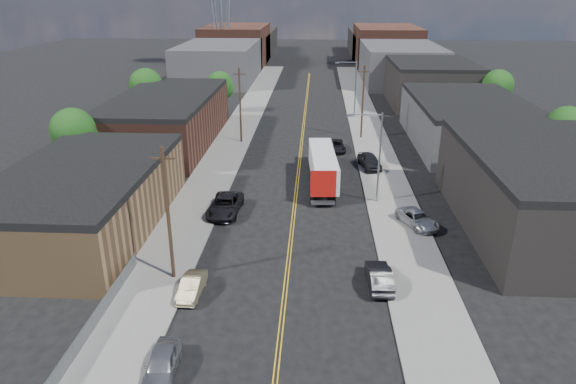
# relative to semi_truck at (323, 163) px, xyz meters

# --- Properties ---
(ground) EXTENTS (260.00, 260.00, 0.00)m
(ground) POSITION_rel_semi_truck_xyz_m (-2.72, 29.43, -2.14)
(ground) COLOR black
(ground) RESTS_ON ground
(centerline) EXTENTS (0.32, 120.00, 0.01)m
(centerline) POSITION_rel_semi_truck_xyz_m (-2.72, 14.43, -2.13)
(centerline) COLOR gold
(centerline) RESTS_ON ground
(sidewalk_left) EXTENTS (5.00, 140.00, 0.15)m
(sidewalk_left) POSITION_rel_semi_truck_xyz_m (-12.22, 14.43, -2.06)
(sidewalk_left) COLOR slate
(sidewalk_left) RESTS_ON ground
(sidewalk_right) EXTENTS (5.00, 140.00, 0.15)m
(sidewalk_right) POSITION_rel_semi_truck_xyz_m (6.78, 14.43, -2.06)
(sidewalk_right) COLOR slate
(sidewalk_right) RESTS_ON ground
(warehouse_tan) EXTENTS (12.00, 22.00, 5.60)m
(warehouse_tan) POSITION_rel_semi_truck_xyz_m (-20.72, -12.57, 0.66)
(warehouse_tan) COLOR brown
(warehouse_tan) RESTS_ON ground
(warehouse_brown) EXTENTS (12.00, 26.00, 6.60)m
(warehouse_brown) POSITION_rel_semi_truck_xyz_m (-20.72, 13.43, 1.16)
(warehouse_brown) COLOR #43241B
(warehouse_brown) RESTS_ON ground
(industrial_right_a) EXTENTS (14.00, 22.00, 7.10)m
(industrial_right_a) POSITION_rel_semi_truck_xyz_m (19.27, -10.57, 1.41)
(industrial_right_a) COLOR black
(industrial_right_a) RESTS_ON ground
(industrial_right_b) EXTENTS (14.00, 24.00, 6.10)m
(industrial_right_b) POSITION_rel_semi_truck_xyz_m (19.28, 15.43, 0.91)
(industrial_right_b) COLOR #343436
(industrial_right_b) RESTS_ON ground
(industrial_right_c) EXTENTS (14.00, 22.00, 7.60)m
(industrial_right_c) POSITION_rel_semi_truck_xyz_m (19.28, 41.43, 1.66)
(industrial_right_c) COLOR black
(industrial_right_c) RESTS_ON ground
(skyline_left_a) EXTENTS (16.00, 30.00, 8.00)m
(skyline_left_a) POSITION_rel_semi_truck_xyz_m (-22.72, 64.43, 1.86)
(skyline_left_a) COLOR #343436
(skyline_left_a) RESTS_ON ground
(skyline_right_a) EXTENTS (16.00, 30.00, 8.00)m
(skyline_right_a) POSITION_rel_semi_truck_xyz_m (17.28, 64.43, 1.86)
(skyline_right_a) COLOR #343436
(skyline_right_a) RESTS_ON ground
(skyline_left_b) EXTENTS (16.00, 26.00, 10.00)m
(skyline_left_b) POSITION_rel_semi_truck_xyz_m (-22.72, 89.43, 2.86)
(skyline_left_b) COLOR #43241B
(skyline_left_b) RESTS_ON ground
(skyline_right_b) EXTENTS (16.00, 26.00, 10.00)m
(skyline_right_b) POSITION_rel_semi_truck_xyz_m (17.28, 89.43, 2.86)
(skyline_right_b) COLOR #43241B
(skyline_right_b) RESTS_ON ground
(skyline_left_c) EXTENTS (16.00, 40.00, 7.00)m
(skyline_left_c) POSITION_rel_semi_truck_xyz_m (-22.72, 109.43, 1.36)
(skyline_left_c) COLOR black
(skyline_left_c) RESTS_ON ground
(skyline_right_c) EXTENTS (16.00, 40.00, 7.00)m
(skyline_right_c) POSITION_rel_semi_truck_xyz_m (17.28, 109.43, 1.36)
(skyline_right_c) COLOR black
(skyline_right_c) RESTS_ON ground
(streetlight_near) EXTENTS (3.39, 0.25, 9.00)m
(streetlight_near) POSITION_rel_semi_truck_xyz_m (4.88, -5.57, 3.19)
(streetlight_near) COLOR gray
(streetlight_near) RESTS_ON ground
(streetlight_far) EXTENTS (3.39, 0.25, 9.00)m
(streetlight_far) POSITION_rel_semi_truck_xyz_m (4.88, 29.43, 3.19)
(streetlight_far) COLOR gray
(streetlight_far) RESTS_ON ground
(utility_pole_left_near) EXTENTS (1.60, 0.26, 10.00)m
(utility_pole_left_near) POSITION_rel_semi_truck_xyz_m (-10.92, -20.57, 3.00)
(utility_pole_left_near) COLOR black
(utility_pole_left_near) RESTS_ON ground
(utility_pole_left_far) EXTENTS (1.60, 0.26, 10.00)m
(utility_pole_left_far) POSITION_rel_semi_truck_xyz_m (-10.92, 14.43, 3.00)
(utility_pole_left_far) COLOR black
(utility_pole_left_far) RESTS_ON ground
(utility_pole_right) EXTENTS (1.60, 0.26, 10.00)m
(utility_pole_right) POSITION_rel_semi_truck_xyz_m (5.48, 17.43, 3.00)
(utility_pole_right) COLOR black
(utility_pole_right) RESTS_ON ground
(chainlink_fence) EXTENTS (0.05, 16.00, 1.22)m
(chainlink_fence) POSITION_rel_semi_truck_xyz_m (-14.22, -27.07, -1.48)
(chainlink_fence) COLOR slate
(chainlink_fence) RESTS_ON ground
(tree_left_near) EXTENTS (4.85, 4.76, 7.91)m
(tree_left_near) POSITION_rel_semi_truck_xyz_m (-26.66, -0.57, 3.04)
(tree_left_near) COLOR black
(tree_left_near) RESTS_ON ground
(tree_left_mid) EXTENTS (5.10, 5.04, 8.37)m
(tree_left_mid) POSITION_rel_semi_truck_xyz_m (-26.66, 24.43, 3.35)
(tree_left_mid) COLOR black
(tree_left_mid) RESTS_ON ground
(tree_left_far) EXTENTS (4.35, 4.20, 6.97)m
(tree_left_far) POSITION_rel_semi_truck_xyz_m (-16.66, 31.43, 2.43)
(tree_left_far) COLOR black
(tree_left_far) RESTS_ON ground
(tree_right_near) EXTENTS (4.60, 4.48, 7.44)m
(tree_right_near) POSITION_rel_semi_truck_xyz_m (27.34, 5.43, 2.74)
(tree_right_near) COLOR black
(tree_right_near) RESTS_ON ground
(tree_right_far) EXTENTS (4.85, 4.76, 7.91)m
(tree_right_far) POSITION_rel_semi_truck_xyz_m (27.34, 29.43, 3.04)
(tree_right_far) COLOR black
(tree_right_far) RESTS_ON ground
(semi_truck) EXTENTS (3.16, 14.48, 3.75)m
(semi_truck) POSITION_rel_semi_truck_xyz_m (0.00, 0.00, 0.00)
(semi_truck) COLOR silver
(semi_truck) RESTS_ON ground
(car_left_a) EXTENTS (1.92, 4.24, 1.41)m
(car_left_a) POSITION_rel_semi_truck_xyz_m (-8.91, -30.44, -1.43)
(car_left_a) COLOR #959799
(car_left_a) RESTS_ON ground
(car_left_b) EXTENTS (1.49, 3.91, 1.27)m
(car_left_b) POSITION_rel_semi_truck_xyz_m (-9.12, -22.57, -1.50)
(car_left_b) COLOR #796E4F
(car_left_b) RESTS_ON ground
(car_left_c) EXTENTS (2.95, 5.98, 1.63)m
(car_left_c) POSITION_rel_semi_truck_xyz_m (-9.12, -8.94, -1.32)
(car_left_c) COLOR black
(car_left_c) RESTS_ON ground
(car_right_oncoming) EXTENTS (1.73, 4.57, 1.49)m
(car_right_oncoming) POSITION_rel_semi_truck_xyz_m (3.88, -20.73, -1.39)
(car_right_oncoming) COLOR black
(car_right_oncoming) RESTS_ON ground
(car_right_lot_a) EXTENTS (3.79, 5.12, 1.29)m
(car_right_lot_a) POSITION_rel_semi_truck_xyz_m (8.28, -10.88, -1.34)
(car_right_lot_a) COLOR #B6B9BC
(car_right_lot_a) RESTS_ON sidewalk_right
(car_right_lot_c) EXTENTS (2.90, 5.14, 1.65)m
(car_right_lot_c) POSITION_rel_semi_truck_xyz_m (5.48, 4.52, -1.16)
(car_right_lot_c) COLOR black
(car_right_lot_c) RESTS_ON sidewalk_right
(car_ahead_truck) EXTENTS (2.60, 5.00, 1.35)m
(car_ahead_truck) POSITION_rel_semi_truck_xyz_m (1.78, 11.43, -1.46)
(car_ahead_truck) COLOR black
(car_ahead_truck) RESTS_ON ground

